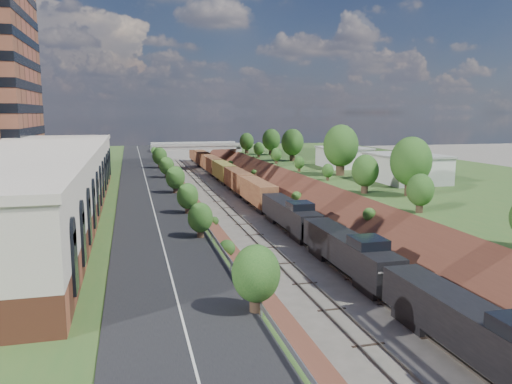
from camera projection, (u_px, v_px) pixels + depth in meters
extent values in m
cube|color=#365E27|center=(23.00, 205.00, 71.76)|extent=(44.00, 180.00, 5.00)
cube|color=#365E27|center=(429.00, 188.00, 87.76)|extent=(44.00, 180.00, 5.00)
cube|color=brown|center=(177.00, 214.00, 77.49)|extent=(10.00, 180.00, 10.00)
cube|color=brown|center=(311.00, 208.00, 82.82)|extent=(10.00, 180.00, 10.00)
cube|color=gray|center=(230.00, 211.00, 79.51)|extent=(1.58, 180.00, 0.18)
cube|color=gray|center=(262.00, 209.00, 80.77)|extent=(1.58, 180.00, 0.18)
cube|color=black|center=(147.00, 183.00, 75.60)|extent=(8.00, 180.00, 0.10)
cube|color=#99999E|center=(174.00, 179.00, 76.52)|extent=(0.06, 171.00, 0.30)
cube|color=brown|center=(30.00, 206.00, 51.34)|extent=(14.00, 62.00, 2.20)
cube|color=beige|center=(28.00, 175.00, 50.83)|extent=(14.00, 62.00, 4.30)
cube|color=beige|center=(26.00, 151.00, 50.46)|extent=(14.30, 62.30, 0.50)
cube|color=gray|center=(154.00, 159.00, 136.23)|extent=(1.50, 8.00, 6.20)
cube|color=gray|center=(236.00, 157.00, 141.81)|extent=(1.50, 8.00, 6.20)
cube|color=gray|center=(196.00, 147.00, 138.53)|extent=(24.00, 8.00, 1.00)
cube|color=gray|center=(198.00, 145.00, 134.58)|extent=(24.00, 0.30, 0.80)
cube|color=gray|center=(194.00, 143.00, 142.24)|extent=(24.00, 0.30, 0.80)
cube|color=silver|center=(406.00, 169.00, 77.09)|extent=(9.00, 12.00, 4.00)
cube|color=silver|center=(344.00, 158.00, 98.06)|extent=(8.00, 10.00, 3.60)
cylinder|color=#473323|center=(410.00, 186.00, 64.13)|extent=(1.30, 1.30, 2.62)
ellipsoid|color=#1E501C|center=(411.00, 161.00, 63.64)|extent=(5.25, 5.25, 6.30)
cylinder|color=#473323|center=(214.00, 245.00, 38.12)|extent=(0.66, 0.66, 1.22)
ellipsoid|color=#1E501C|center=(214.00, 226.00, 37.88)|extent=(2.45, 2.45, 2.94)
cube|color=black|center=(472.00, 327.00, 31.25)|extent=(2.91, 17.49, 2.78)
cube|color=black|center=(348.00, 250.00, 48.95)|extent=(2.91, 17.49, 2.78)
cube|color=black|center=(289.00, 213.00, 66.65)|extent=(2.91, 17.49, 2.78)
cube|color=brown|center=(217.00, 167.00, 120.65)|extent=(2.91, 93.44, 3.50)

